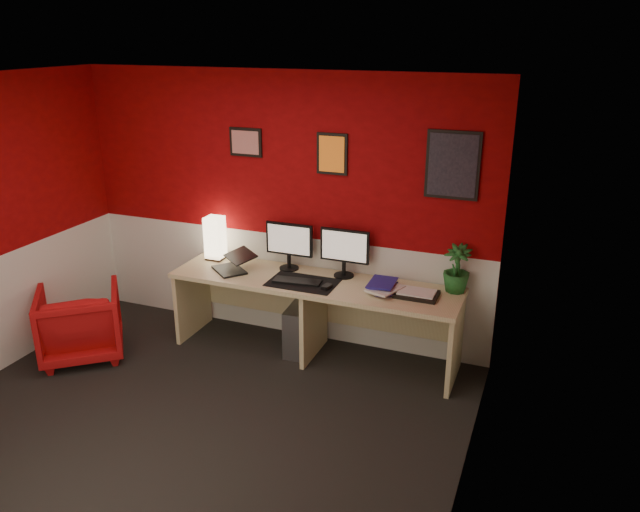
{
  "coord_description": "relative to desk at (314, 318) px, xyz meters",
  "views": [
    {
      "loc": [
        2.37,
        -3.32,
        2.82
      ],
      "look_at": [
        0.6,
        1.21,
        1.05
      ],
      "focal_mm": 35.04,
      "sensor_mm": 36.0,
      "label": 1
    }
  ],
  "objects": [
    {
      "name": "shoji_lamp",
      "position": [
        -1.09,
        0.18,
        0.56
      ],
      "size": [
        0.16,
        0.16,
        0.4
      ],
      "primitive_type": "cube",
      "color": "#FFE5B2",
      "rests_on": "desk"
    },
    {
      "name": "keyboard",
      "position": [
        -0.12,
        -0.09,
        0.38
      ],
      "size": [
        0.43,
        0.19,
        0.02
      ],
      "primitive_type": "cube",
      "rotation": [
        0.0,
        0.0,
        0.11
      ],
      "color": "black",
      "rests_on": "desk_mat"
    },
    {
      "name": "desk",
      "position": [
        0.0,
        0.0,
        0.0
      ],
      "size": [
        2.6,
        0.65,
        0.73
      ],
      "primitive_type": "cube",
      "color": "#C9B681",
      "rests_on": "ground"
    },
    {
      "name": "book_top",
      "position": [
        0.51,
        0.02,
        0.43
      ],
      "size": [
        0.23,
        0.3,
        0.03
      ],
      "primitive_type": "imported",
      "rotation": [
        0.0,
        0.0,
        0.03
      ],
      "color": "navy",
      "rests_on": "book_middle"
    },
    {
      "name": "wainscot_back",
      "position": [
        -0.46,
        0.34,
        0.14
      ],
      "size": [
        4.0,
        0.01,
        1.0
      ],
      "primitive_type": "cube",
      "color": "silver",
      "rests_on": "ground"
    },
    {
      "name": "art_right",
      "position": [
        1.09,
        0.33,
        1.42
      ],
      "size": [
        0.44,
        0.02,
        0.56
      ],
      "primitive_type": "cube",
      "color": "black",
      "rests_on": "wall_back"
    },
    {
      "name": "zen_tray",
      "position": [
        0.92,
        0.01,
        0.38
      ],
      "size": [
        0.35,
        0.25,
        0.03
      ],
      "primitive_type": "cube",
      "rotation": [
        0.0,
        0.0,
        -0.0
      ],
      "color": "black",
      "rests_on": "desk"
    },
    {
      "name": "mouse",
      "position": [
        0.17,
        -0.13,
        0.39
      ],
      "size": [
        0.08,
        0.11,
        0.03
      ],
      "primitive_type": "cube",
      "rotation": [
        0.0,
        0.0,
        -0.2
      ],
      "color": "black",
      "rests_on": "desk_mat"
    },
    {
      "name": "wainscot_right",
      "position": [
        1.53,
        -1.41,
        0.14
      ],
      "size": [
        0.01,
        3.5,
        1.0
      ],
      "primitive_type": "cube",
      "color": "silver",
      "rests_on": "ground"
    },
    {
      "name": "desk_mat",
      "position": [
        -0.07,
        -0.08,
        0.37
      ],
      "size": [
        0.6,
        0.38,
        0.01
      ],
      "primitive_type": "cube",
      "color": "black",
      "rests_on": "desk"
    },
    {
      "name": "wall_back",
      "position": [
        -0.46,
        0.34,
        0.89
      ],
      "size": [
        4.0,
        0.01,
        2.5
      ],
      "primitive_type": "cube",
      "color": "#97070A",
      "rests_on": "ground"
    },
    {
      "name": "book_middle",
      "position": [
        0.55,
        0.0,
        0.4
      ],
      "size": [
        0.31,
        0.36,
        0.02
      ],
      "primitive_type": "imported",
      "rotation": [
        0.0,
        0.0,
        -0.34
      ],
      "color": "silver",
      "rests_on": "book_bottom"
    },
    {
      "name": "monitor_right",
      "position": [
        0.21,
        0.2,
        0.66
      ],
      "size": [
        0.45,
        0.06,
        0.58
      ],
      "primitive_type": "cube",
      "color": "black",
      "rests_on": "desk"
    },
    {
      "name": "pc_tower",
      "position": [
        -0.15,
        0.03,
        -0.14
      ],
      "size": [
        0.23,
        0.46,
        0.45
      ],
      "primitive_type": "cube",
      "rotation": [
        0.0,
        0.0,
        0.07
      ],
      "color": "#99999E",
      "rests_on": "ground"
    },
    {
      "name": "art_center",
      "position": [
        0.04,
        0.33,
        1.44
      ],
      "size": [
        0.28,
        0.02,
        0.36
      ],
      "primitive_type": "cube",
      "color": "orange",
      "rests_on": "wall_back"
    },
    {
      "name": "armchair",
      "position": [
        -1.96,
        -0.78,
        -0.04
      ],
      "size": [
        0.99,
        0.99,
        0.65
      ],
      "primitive_type": "imported",
      "rotation": [
        0.0,
        0.0,
        3.82
      ],
      "color": "#A31011",
      "rests_on": "ground"
    },
    {
      "name": "art_left",
      "position": [
        -0.8,
        0.33,
        1.49
      ],
      "size": [
        0.32,
        0.02,
        0.26
      ],
      "primitive_type": "cube",
      "color": "red",
      "rests_on": "wall_back"
    },
    {
      "name": "laptop",
      "position": [
        -0.81,
        -0.06,
        0.47
      ],
      "size": [
        0.4,
        0.39,
        0.22
      ],
      "primitive_type": "cube",
      "rotation": [
        0.0,
        0.0,
        -0.69
      ],
      "color": "black",
      "rests_on": "desk"
    },
    {
      "name": "ceiling",
      "position": [
        -0.46,
        -1.41,
        2.13
      ],
      "size": [
        4.0,
        3.5,
        0.01
      ],
      "primitive_type": "cube",
      "color": "white",
      "rests_on": "ground"
    },
    {
      "name": "wall_right",
      "position": [
        1.54,
        -1.41,
        0.89
      ],
      "size": [
        0.01,
        3.5,
        2.5
      ],
      "primitive_type": "cube",
      "color": "#97070A",
      "rests_on": "ground"
    },
    {
      "name": "book_bottom",
      "position": [
        0.56,
        -0.01,
        0.38
      ],
      "size": [
        0.29,
        0.33,
        0.03
      ],
      "primitive_type": "imported",
      "rotation": [
        0.0,
        0.0,
        0.33
      ],
      "color": "navy",
      "rests_on": "desk"
    },
    {
      "name": "potted_plant",
      "position": [
        1.2,
        0.22,
        0.57
      ],
      "size": [
        0.27,
        0.27,
        0.41
      ],
      "primitive_type": "imported",
      "rotation": [
        0.0,
        0.0,
        -0.18
      ],
      "color": "#19591E",
      "rests_on": "desk"
    },
    {
      "name": "ground",
      "position": [
        -0.46,
        -1.41,
        -0.36
      ],
      "size": [
        4.0,
        3.5,
        0.01
      ],
      "primitive_type": "cube",
      "color": "black",
      "rests_on": "ground"
    },
    {
      "name": "monitor_left",
      "position": [
        -0.32,
        0.19,
        0.66
      ],
      "size": [
        0.45,
        0.06,
        0.58
      ],
      "primitive_type": "cube",
      "color": "black",
      "rests_on": "desk"
    }
  ]
}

